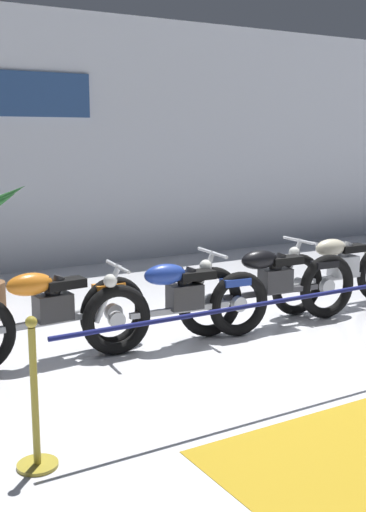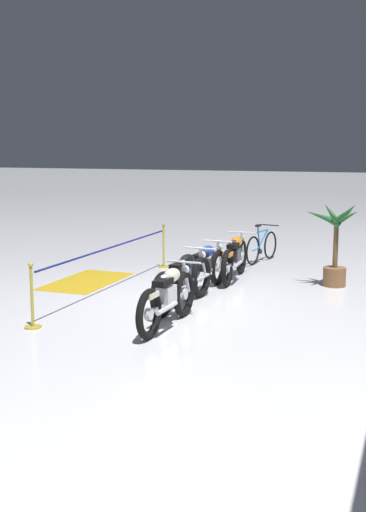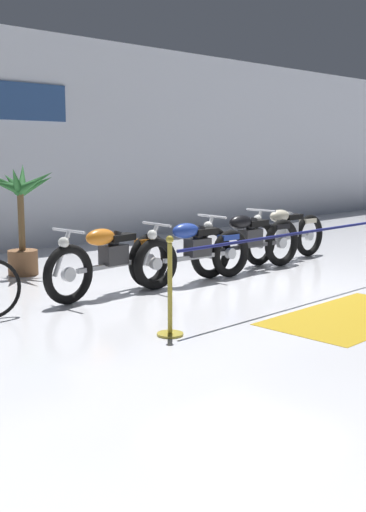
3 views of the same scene
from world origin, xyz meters
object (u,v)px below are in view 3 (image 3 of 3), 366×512
stanchion_far_left (266,256)px  floor_banner (353,316)px  motorcycle_orange_0 (110,260)px  motorcycle_black_2 (248,242)px  motorcycle_blue_1 (194,252)px  potted_palm_left_of_row (22,216)px  motorcycle_cream_3 (285,234)px

stanchion_far_left → floor_banner: 1.23m
motorcycle_orange_0 → motorcycle_black_2: 2.62m
motorcycle_orange_0 → motorcycle_blue_1: motorcycle_orange_0 is taller
motorcycle_orange_0 → stanchion_far_left: stanchion_far_left is taller
motorcycle_black_2 → potted_palm_left_of_row: bearing=139.5°
motorcycle_cream_3 → stanchion_far_left: 3.66m
motorcycle_black_2 → potted_palm_left_of_row: size_ratio=1.35×
motorcycle_orange_0 → motorcycle_blue_1: size_ratio=1.02×
motorcycle_blue_1 → motorcycle_cream_3: size_ratio=0.99×
motorcycle_orange_0 → motorcycle_cream_3: 3.91m
floor_banner → stanchion_far_left: bearing=116.8°
motorcycle_cream_3 → potted_palm_left_of_row: bearing=152.6°
motorcycle_black_2 → stanchion_far_left: (-1.78, -1.76, 0.18)m
motorcycle_black_2 → floor_banner: bearing=-116.0°
motorcycle_cream_3 → stanchion_far_left: size_ratio=0.40×
stanchion_far_left → motorcycle_black_2: bearing=44.7°
motorcycle_black_2 → motorcycle_cream_3: 1.32m
motorcycle_orange_0 → potted_palm_left_of_row: 2.14m
floor_banner → potted_palm_left_of_row: bearing=105.6°
motorcycle_cream_3 → motorcycle_orange_0: bearing=-179.7°
motorcycle_cream_3 → stanchion_far_left: bearing=-147.2°
motorcycle_blue_1 → motorcycle_black_2: motorcycle_black_2 is taller
motorcycle_orange_0 → motorcycle_blue_1: (1.37, -0.23, -0.02)m
motorcycle_black_2 → floor_banner: size_ratio=1.06×
floor_banner → motorcycle_orange_0: bearing=114.4°
motorcycle_cream_3 → potted_palm_left_of_row: potted_palm_left_of_row is taller
motorcycle_orange_0 → potted_palm_left_of_row: size_ratio=1.23×
potted_palm_left_of_row → floor_banner: size_ratio=0.79×
motorcycle_orange_0 → motorcycle_black_2: bearing=-4.5°
stanchion_far_left → motorcycle_blue_1: bearing=72.9°
motorcycle_blue_1 → motorcycle_cream_3: bearing=5.7°
motorcycle_blue_1 → motorcycle_cream_3: 2.56m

